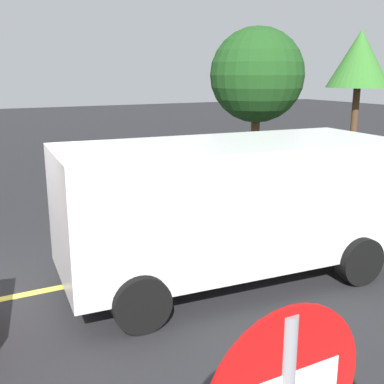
{
  "coord_description": "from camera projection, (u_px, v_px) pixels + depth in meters",
  "views": [
    {
      "loc": [
        -0.68,
        -6.84,
        3.21
      ],
      "look_at": [
        2.59,
        -0.56,
        1.41
      ],
      "focal_mm": 44.07,
      "sensor_mm": 36.0,
      "label": 1
    }
  ],
  "objects": [
    {
      "name": "ground_plane",
      "position": [
        20.0,
        296.0,
        6.97
      ],
      "size": [
        80.0,
        80.0,
        0.0
      ],
      "primitive_type": "plane",
      "color": "#262628"
    },
    {
      "name": "lane_marking_centre",
      "position": [
        198.0,
        260.0,
        8.32
      ],
      "size": [
        28.0,
        0.16,
        0.01
      ],
      "primitive_type": "cube",
      "color": "#E0D14C"
    },
    {
      "name": "white_van",
      "position": [
        228.0,
        202.0,
        7.29
      ],
      "size": [
        5.33,
        2.57,
        2.2
      ],
      "color": "white",
      "rests_on": "ground_plane"
    },
    {
      "name": "car_yellow_approaching",
      "position": [
        369.0,
        172.0,
        11.85
      ],
      "size": [
        4.66,
        2.3,
        1.57
      ],
      "color": "gold",
      "rests_on": "ground_plane"
    },
    {
      "name": "tree_left_verge",
      "position": [
        360.0,
        60.0,
        20.08
      ],
      "size": [
        2.7,
        2.7,
        4.99
      ],
      "color": "#513823",
      "rests_on": "ground_plane"
    },
    {
      "name": "tree_centre_verge",
      "position": [
        257.0,
        75.0,
        15.65
      ],
      "size": [
        3.13,
        3.13,
        4.7
      ],
      "color": "#513823",
      "rests_on": "ground_plane"
    }
  ]
}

